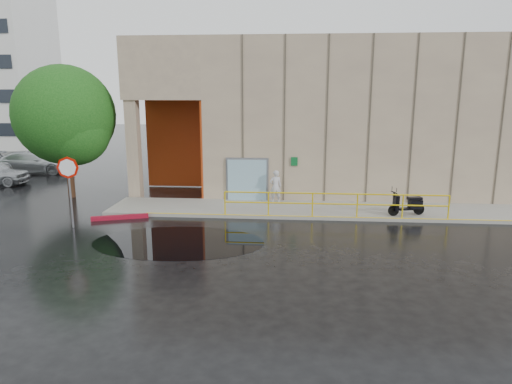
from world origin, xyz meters
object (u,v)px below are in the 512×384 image
(person, at_px, (276,187))
(red_curb, at_px, (120,217))
(car_c, at_px, (34,162))
(tree_near, at_px, (67,119))
(stop_sign, at_px, (69,177))
(scooter, at_px, (408,199))

(person, distance_m, red_curb, 7.29)
(car_c, xyz_separation_m, tree_near, (6.07, -6.83, 3.31))
(person, distance_m, tree_near, 11.04)
(stop_sign, distance_m, car_c, 14.85)
(tree_near, bearing_deg, red_curb, -44.47)
(stop_sign, xyz_separation_m, car_c, (-8.56, 12.06, -1.35))
(car_c, height_order, tree_near, tree_near)
(red_curb, distance_m, tree_near, 6.79)
(stop_sign, relative_size, tree_near, 0.43)
(person, xyz_separation_m, car_c, (-16.62, 7.77, -0.20))
(stop_sign, distance_m, tree_near, 6.11)
(stop_sign, height_order, red_curb, stop_sign)
(red_curb, bearing_deg, person, 23.76)
(scooter, xyz_separation_m, red_curb, (-12.39, -1.10, -0.79))
(person, xyz_separation_m, tree_near, (-10.55, 0.94, 3.11))
(red_curb, relative_size, tree_near, 0.36)
(scooter, height_order, car_c, car_c)
(scooter, xyz_separation_m, car_c, (-22.39, 9.59, -0.14))
(red_curb, xyz_separation_m, tree_near, (-3.93, 3.86, 3.97))
(person, distance_m, car_c, 18.35)
(red_curb, bearing_deg, tree_near, 135.53)
(tree_near, bearing_deg, stop_sign, -64.57)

